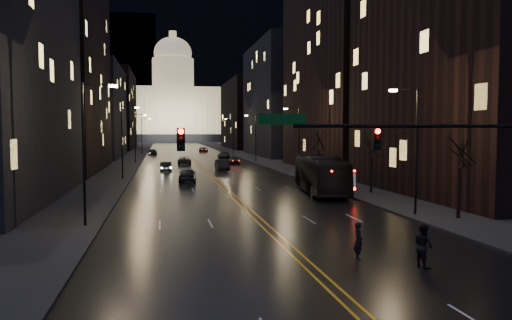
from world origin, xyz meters
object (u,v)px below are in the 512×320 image
bus (320,175)px  receding_car_a (222,165)px  traffic_signal (423,149)px  pedestrian_b (423,246)px  oncoming_car_a (187,175)px  pedestrian_a (358,241)px  oncoming_car_b (166,167)px

bus → receding_car_a: (-6.00, 28.53, -0.97)m
traffic_signal → pedestrian_b: (-1.04, -2.00, -4.14)m
oncoming_car_a → receding_car_a: size_ratio=0.98×
oncoming_car_a → receding_car_a: bearing=-105.8°
pedestrian_a → pedestrian_b: (2.30, -1.72, 0.08)m
traffic_signal → pedestrian_a: bearing=-175.3°
receding_car_a → bus: bearing=-79.2°
receding_car_a → pedestrian_b: (2.37, -54.04, 0.15)m
pedestrian_a → bus: bearing=-10.9°
traffic_signal → pedestrian_a: traffic_signal is taller
oncoming_car_b → receding_car_a: 8.26m
bus → pedestrian_a: bus is taller
pedestrian_b → oncoming_car_b: bearing=0.6°
oncoming_car_a → receding_car_a: 16.71m
traffic_signal → bus: (2.59, 23.51, -3.32)m
traffic_signal → oncoming_car_b: bearing=102.8°
traffic_signal → oncoming_car_b: traffic_signal is taller
bus → pedestrian_b: size_ratio=6.66×
oncoming_car_a → pedestrian_b: 39.30m
oncoming_car_a → oncoming_car_b: 15.12m
oncoming_car_b → traffic_signal: bearing=105.9°
bus → oncoming_car_a: bearing=139.4°
bus → oncoming_car_b: bus is taller
oncoming_car_a → pedestrian_a: (5.99, -36.69, 0.06)m
bus → receding_car_a: 29.17m
traffic_signal → oncoming_car_a: bearing=104.4°
oncoming_car_a → pedestrian_b: size_ratio=2.51×
traffic_signal → receding_car_a: traffic_signal is taller
bus → pedestrian_a: size_ratio=7.28×
pedestrian_a → pedestrian_b: bearing=-123.7°
receding_car_a → oncoming_car_a: bearing=-111.9°
traffic_signal → oncoming_car_b: 52.85m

